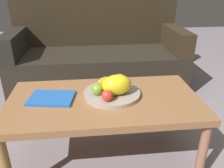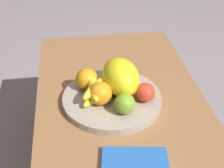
# 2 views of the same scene
# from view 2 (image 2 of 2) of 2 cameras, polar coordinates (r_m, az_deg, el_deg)

# --- Properties ---
(coffee_table) EXTENTS (1.12, 0.58, 0.43)m
(coffee_table) POSITION_cam_2_polar(r_m,az_deg,el_deg) (1.09, 2.11, -6.70)
(coffee_table) COLOR #94643E
(coffee_table) RESTS_ON ground_plane
(fruit_bowl) EXTENTS (0.34, 0.34, 0.03)m
(fruit_bowl) POSITION_cam_2_polar(r_m,az_deg,el_deg) (1.08, -0.00, -2.71)
(fruit_bowl) COLOR #A5978C
(fruit_bowl) RESTS_ON coffee_table
(melon_large_front) EXTENTS (0.19, 0.14, 0.12)m
(melon_large_front) POSITION_cam_2_polar(r_m,az_deg,el_deg) (1.06, 1.67, 1.29)
(melon_large_front) COLOR yellow
(melon_large_front) RESTS_ON fruit_bowl
(orange_front) EXTENTS (0.08, 0.08, 0.08)m
(orange_front) POSITION_cam_2_polar(r_m,az_deg,el_deg) (1.09, -4.53, 0.88)
(orange_front) COLOR orange
(orange_front) RESTS_ON fruit_bowl
(orange_left) EXTENTS (0.08, 0.08, 0.08)m
(orange_left) POSITION_cam_2_polar(r_m,az_deg,el_deg) (1.02, -2.13, -1.70)
(orange_left) COLOR orange
(orange_left) RESTS_ON fruit_bowl
(apple_front) EXTENTS (0.07, 0.07, 0.07)m
(apple_front) POSITION_cam_2_polar(r_m,az_deg,el_deg) (0.99, 2.30, -3.57)
(apple_front) COLOR olive
(apple_front) RESTS_ON fruit_bowl
(apple_left) EXTENTS (0.06, 0.06, 0.06)m
(apple_left) POSITION_cam_2_polar(r_m,az_deg,el_deg) (1.04, 6.06, -1.52)
(apple_left) COLOR red
(apple_left) RESTS_ON fruit_bowl
(banana_bunch) EXTENTS (0.16, 0.13, 0.06)m
(banana_bunch) POSITION_cam_2_polar(r_m,az_deg,el_deg) (1.05, -2.86, -1.06)
(banana_bunch) COLOR yellow
(banana_bunch) RESTS_ON fruit_bowl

